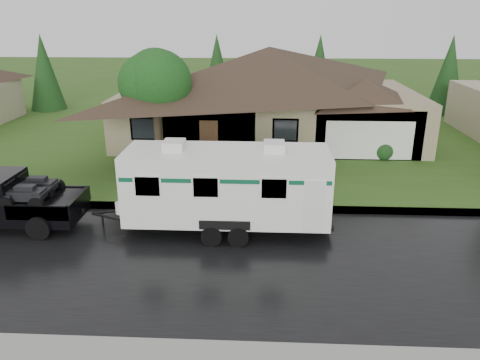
# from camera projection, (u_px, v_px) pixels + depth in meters

# --- Properties ---
(ground) EXTENTS (140.00, 140.00, 0.00)m
(ground) POSITION_uv_depth(u_px,v_px,m) (216.00, 233.00, 17.36)
(ground) COLOR #31551A
(ground) RESTS_ON ground
(road) EXTENTS (140.00, 8.00, 0.01)m
(road) POSITION_uv_depth(u_px,v_px,m) (210.00, 260.00, 15.48)
(road) COLOR black
(road) RESTS_ON ground
(curb) EXTENTS (140.00, 0.50, 0.15)m
(curb) POSITION_uv_depth(u_px,v_px,m) (221.00, 207.00, 19.45)
(curb) COLOR gray
(curb) RESTS_ON ground
(lawn) EXTENTS (140.00, 26.00, 0.15)m
(lawn) POSITION_uv_depth(u_px,v_px,m) (238.00, 133.00, 31.43)
(lawn) COLOR #31551A
(lawn) RESTS_ON ground
(house_main) EXTENTS (19.44, 10.80, 6.90)m
(house_main) POSITION_uv_depth(u_px,v_px,m) (273.00, 83.00, 29.04)
(house_main) COLOR gray
(house_main) RESTS_ON lawn
(tree_left_green) EXTENTS (3.64, 3.64, 6.02)m
(tree_left_green) POSITION_uv_depth(u_px,v_px,m) (155.00, 83.00, 23.93)
(tree_left_green) COLOR #382B1E
(tree_left_green) RESTS_ON lawn
(shrub_row) EXTENTS (13.60, 1.00, 1.00)m
(shrub_row) POSITION_uv_depth(u_px,v_px,m) (268.00, 148.00, 25.79)
(shrub_row) COLOR #143814
(shrub_row) RESTS_ON lawn
(travel_trailer) EXTENTS (7.72, 2.71, 3.46)m
(travel_trailer) POSITION_uv_depth(u_px,v_px,m) (227.00, 185.00, 16.96)
(travel_trailer) COLOR white
(travel_trailer) RESTS_ON ground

